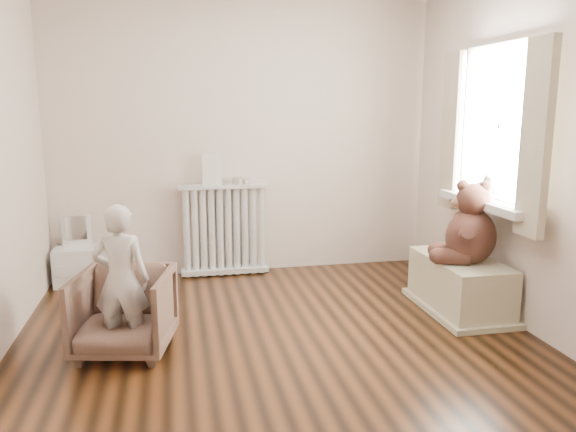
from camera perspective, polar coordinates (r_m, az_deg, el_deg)
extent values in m
cube|color=black|center=(3.95, -0.83, -12.83)|extent=(3.60, 3.60, 0.01)
cube|color=silver|center=(5.39, -4.52, 7.91)|extent=(3.60, 0.02, 2.60)
cube|color=silver|center=(1.89, 9.44, 1.70)|extent=(3.60, 0.02, 2.60)
cube|color=silver|center=(4.33, 23.35, 6.23)|extent=(0.02, 3.60, 2.60)
cube|color=white|center=(4.55, 20.92, 8.50)|extent=(0.03, 0.90, 1.10)
cube|color=silver|center=(4.56, 19.46, 1.26)|extent=(0.22, 1.10, 0.06)
cube|color=beige|center=(4.02, 23.89, 7.16)|extent=(0.06, 0.26, 1.30)
cube|color=beige|center=(4.99, 16.26, 8.27)|extent=(0.06, 0.26, 1.30)
cube|color=silver|center=(5.38, -6.47, -1.94)|extent=(0.83, 0.16, 0.88)
cube|color=beige|center=(5.26, -7.76, 4.75)|extent=(0.18, 0.02, 0.29)
cylinder|color=#A59E8C|center=(5.30, -5.14, 3.58)|extent=(0.10, 0.10, 0.06)
cylinder|color=#A59E8C|center=(5.31, -4.40, 3.53)|extent=(0.09, 0.09, 0.05)
cube|color=silver|center=(5.43, -20.63, -3.73)|extent=(0.40, 0.29, 0.63)
imported|color=brown|center=(3.87, -16.33, -9.36)|extent=(0.70, 0.72, 0.55)
imported|color=beige|center=(3.75, -16.59, -6.24)|extent=(0.40, 0.31, 0.99)
cube|color=beige|center=(4.68, 17.06, -6.81)|extent=(0.48, 0.90, 0.42)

